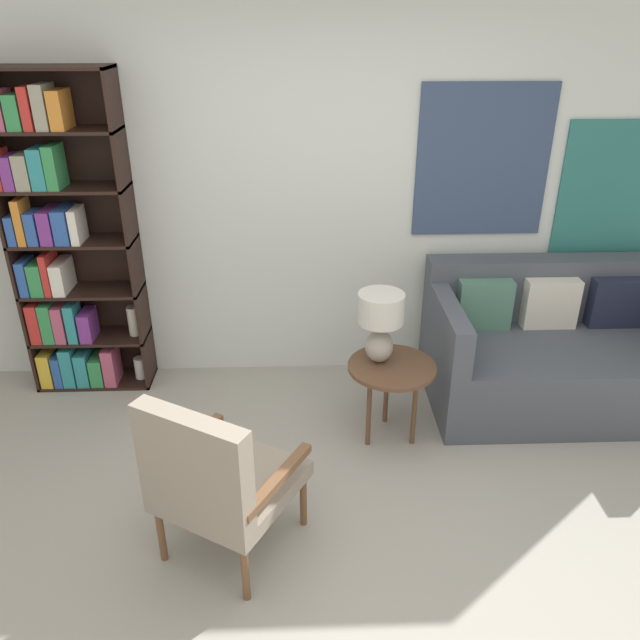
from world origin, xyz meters
TOP-DOWN VIEW (x-y plane):
  - ground_plane at (0.00, 0.00)m, footprint 14.00×14.00m
  - wall_back at (0.05, 2.03)m, footprint 6.40×0.08m
  - bookshelf at (-1.70, 1.84)m, footprint 0.78×0.30m
  - armchair at (-0.56, 0.18)m, footprint 0.79×0.81m
  - couch at (1.53, 1.54)m, footprint 1.63×0.94m
  - side_table at (0.38, 1.12)m, footprint 0.53×0.53m
  - table_lamp at (0.31, 1.18)m, footprint 0.27×0.27m

SIDE VIEW (x-z plane):
  - ground_plane at x=0.00m, z-range 0.00..0.00m
  - couch at x=1.53m, z-range -0.11..0.79m
  - side_table at x=0.38m, z-range 0.20..0.72m
  - armchair at x=-0.56m, z-range 0.05..0.95m
  - table_lamp at x=0.31m, z-range 0.57..1.01m
  - bookshelf at x=-1.70m, z-range -0.08..2.04m
  - wall_back at x=0.05m, z-range 0.00..2.70m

